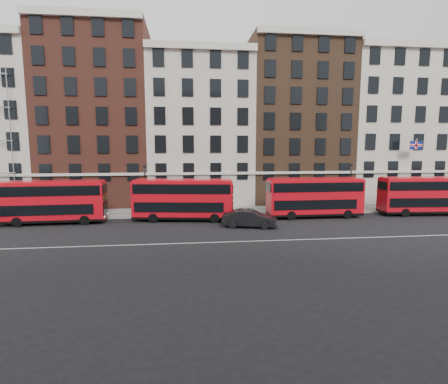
{
  "coord_description": "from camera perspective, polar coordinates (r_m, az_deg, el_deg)",
  "views": [
    {
      "loc": [
        -2.15,
        -28.24,
        7.45
      ],
      "look_at": [
        1.67,
        5.0,
        3.0
      ],
      "focal_mm": 28.0,
      "sensor_mm": 36.0,
      "label": 1
    }
  ],
  "objects": [
    {
      "name": "traffic_light",
      "position": [
        43.63,
        26.29,
        0.2
      ],
      "size": [
        0.25,
        0.45,
        3.27
      ],
      "color": "black",
      "rests_on": "pavement"
    },
    {
      "name": "bus_a",
      "position": [
        37.14,
        -26.34,
        -1.32
      ],
      "size": [
        9.89,
        2.66,
        4.13
      ],
      "rotation": [
        0.0,
        0.0,
        0.03
      ],
      "color": "red",
      "rests_on": "ground"
    },
    {
      "name": "iron_railings",
      "position": [
        41.56,
        -3.5,
        -1.86
      ],
      "size": [
        6.6,
        0.06,
        1.0
      ],
      "primitive_type": null,
      "color": "black",
      "rests_on": "pavement"
    },
    {
      "name": "road_centre_line",
      "position": [
        27.36,
        -1.82,
        -8.22
      ],
      "size": [
        70.0,
        0.12,
        0.01
      ],
      "primitive_type": "cube",
      "color": "white",
      "rests_on": "ground"
    },
    {
      "name": "bus_d",
      "position": [
        43.46,
        30.02,
        -0.39
      ],
      "size": [
        9.87,
        2.94,
        4.09
      ],
      "rotation": [
        0.0,
        0.0,
        -0.06
      ],
      "color": "red",
      "rests_on": "ground"
    },
    {
      "name": "lamp_post_right",
      "position": [
        41.59,
        19.95,
        1.08
      ],
      "size": [
        0.44,
        0.44,
        5.33
      ],
      "color": "black",
      "rests_on": "pavement"
    },
    {
      "name": "kerb",
      "position": [
        37.05,
        -3.11,
        -3.91
      ],
      "size": [
        80.0,
        0.3,
        0.16
      ],
      "primitive_type": "cube",
      "color": "gray",
      "rests_on": "ground"
    },
    {
      "name": "lamp_post_left",
      "position": [
        37.65,
        -12.74,
        0.72
      ],
      "size": [
        0.44,
        0.44,
        5.33
      ],
      "color": "black",
      "rests_on": "pavement"
    },
    {
      "name": "bus_b",
      "position": [
        34.94,
        -6.74,
        -1.08
      ],
      "size": [
        10.09,
        3.67,
        4.15
      ],
      "rotation": [
        0.0,
        0.0,
        -0.13
      ],
      "color": "red",
      "rests_on": "ground"
    },
    {
      "name": "bus_c",
      "position": [
        37.42,
        14.52,
        -0.71
      ],
      "size": [
        9.85,
        2.43,
        4.13
      ],
      "rotation": [
        0.0,
        0.0,
        0.0
      ],
      "color": "red",
      "rests_on": "ground"
    },
    {
      "name": "pavement",
      "position": [
        39.5,
        -3.33,
        -3.2
      ],
      "size": [
        80.0,
        5.0,
        0.15
      ],
      "primitive_type": "cube",
      "color": "gray",
      "rests_on": "ground"
    },
    {
      "name": "ground",
      "position": [
        29.29,
        -2.15,
        -7.17
      ],
      "size": [
        120.0,
        120.0,
        0.0
      ],
      "primitive_type": "plane",
      "color": "black",
      "rests_on": "ground"
    },
    {
      "name": "car_front",
      "position": [
        32.26,
        4.21,
        -4.31
      ],
      "size": [
        5.25,
        2.94,
        1.64
      ],
      "primitive_type": "imported",
      "rotation": [
        0.0,
        0.0,
        1.31
      ],
      "color": "black",
      "rests_on": "ground"
    },
    {
      "name": "building_terrace",
      "position": [
        46.24,
        -4.34,
        11.01
      ],
      "size": [
        64.0,
        11.95,
        22.0
      ],
      "color": "#B2A89A",
      "rests_on": "ground"
    }
  ]
}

